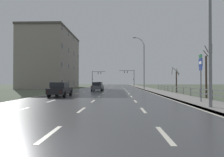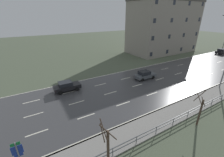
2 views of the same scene
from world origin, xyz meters
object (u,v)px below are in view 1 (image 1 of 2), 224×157
(street_lamp_foreground, at_px, (208,20))
(brick_building, at_px, (52,60))
(car_far_right, at_px, (97,86))
(traffic_signal_right, at_px, (130,75))
(highway_sign, at_px, (201,72))
(traffic_signal_left, at_px, (96,76))
(car_far_left, at_px, (100,84))
(street_lamp_midground, at_px, (143,64))
(car_mid_centre, at_px, (60,89))

(street_lamp_foreground, distance_m, brick_building, 49.63)
(car_far_right, bearing_deg, traffic_signal_right, 80.85)
(traffic_signal_right, bearing_deg, brick_building, -136.97)
(highway_sign, relative_size, brick_building, 0.17)
(traffic_signal_left, relative_size, car_far_left, 1.40)
(street_lamp_foreground, bearing_deg, traffic_signal_left, 102.06)
(street_lamp_midground, relative_size, traffic_signal_left, 1.95)
(street_lamp_foreground, relative_size, traffic_signal_right, 1.79)
(car_far_right, height_order, car_mid_centre, same)
(highway_sign, bearing_deg, traffic_signal_left, 103.51)
(street_lamp_midground, relative_size, brick_building, 0.52)
(highway_sign, bearing_deg, car_mid_centre, 153.20)
(street_lamp_foreground, xyz_separation_m, brick_building, (-23.61, 43.59, 2.21))
(traffic_signal_right, xyz_separation_m, car_far_left, (-10.80, -7.29, -3.41))
(car_far_left, relative_size, brick_building, 0.19)
(traffic_signal_left, height_order, car_far_left, traffic_signal_left)
(traffic_signal_left, bearing_deg, street_lamp_midground, -67.46)
(car_mid_centre, bearing_deg, traffic_signal_left, 93.25)
(traffic_signal_right, xyz_separation_m, traffic_signal_left, (-13.12, 1.21, -0.22))
(street_lamp_midground, relative_size, highway_sign, 3.01)
(traffic_signal_right, relative_size, car_far_left, 1.47)
(street_lamp_foreground, distance_m, car_mid_centre, 15.97)
(traffic_signal_right, height_order, car_mid_centre, traffic_signal_right)
(street_lamp_midground, bearing_deg, street_lamp_foreground, -89.97)
(street_lamp_foreground, relative_size, traffic_signal_left, 1.89)
(highway_sign, height_order, traffic_signal_right, traffic_signal_right)
(car_mid_centre, height_order, brick_building, brick_building)
(traffic_signal_left, bearing_deg, brick_building, -113.08)
(highway_sign, height_order, car_mid_centre, highway_sign)
(street_lamp_foreground, relative_size, car_far_right, 2.62)
(highway_sign, distance_m, traffic_signal_left, 64.29)
(street_lamp_midground, height_order, car_far_right, street_lamp_midground)
(street_lamp_midground, height_order, car_mid_centre, street_lamp_midground)
(brick_building, bearing_deg, highway_sign, -58.56)
(car_far_left, bearing_deg, street_lamp_midground, -64.17)
(car_far_left, bearing_deg, street_lamp_foreground, -77.42)
(car_far_right, distance_m, car_mid_centre, 14.22)
(car_far_right, bearing_deg, traffic_signal_left, 98.84)
(traffic_signal_right, bearing_deg, car_far_left, -146.01)
(street_lamp_foreground, height_order, car_far_right, street_lamp_foreground)
(brick_building, bearing_deg, street_lamp_midground, -26.08)
(street_lamp_foreground, xyz_separation_m, car_far_right, (-9.07, 23.81, -4.56))
(traffic_signal_right, height_order, brick_building, brick_building)
(street_lamp_foreground, xyz_separation_m, traffic_signal_left, (-14.09, 65.94, -1.37))
(street_lamp_foreground, bearing_deg, car_far_left, 101.58)
(brick_building, bearing_deg, street_lamp_foreground, -61.56)
(traffic_signal_left, xyz_separation_m, car_far_right, (5.02, -42.14, -3.18))
(highway_sign, height_order, car_far_right, highway_sign)
(car_far_left, bearing_deg, brick_building, -129.52)
(traffic_signal_right, bearing_deg, traffic_signal_left, 174.73)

